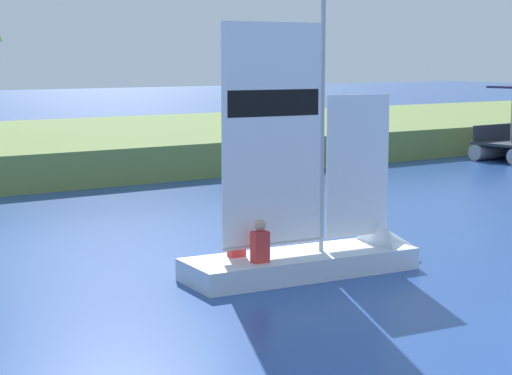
# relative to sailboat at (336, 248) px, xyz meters

# --- Properties ---
(shore_bank) EXTENTS (80.00, 13.86, 1.13)m
(shore_bank) POSITION_rel_sailboat_xyz_m (0.87, 18.97, 0.16)
(shore_bank) COLOR olive
(shore_bank) RESTS_ON ground
(sailboat) EXTENTS (4.91, 1.79, 5.51)m
(sailboat) POSITION_rel_sailboat_xyz_m (0.00, 0.00, 0.00)
(sailboat) COLOR silver
(sailboat) RESTS_ON ground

